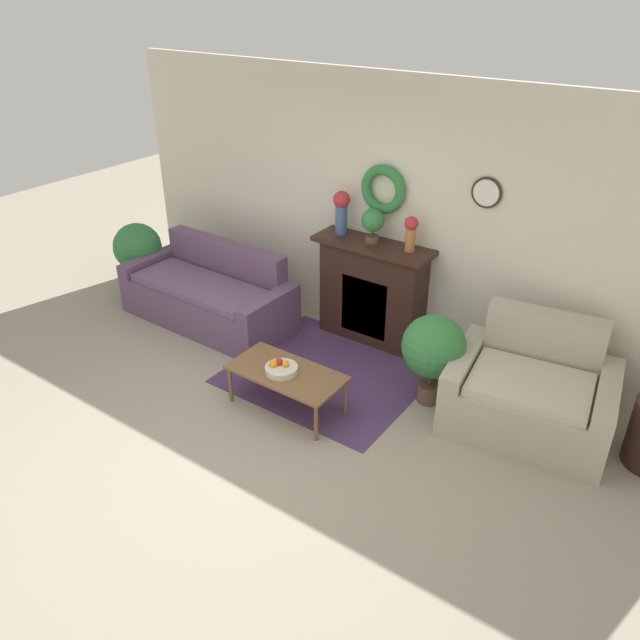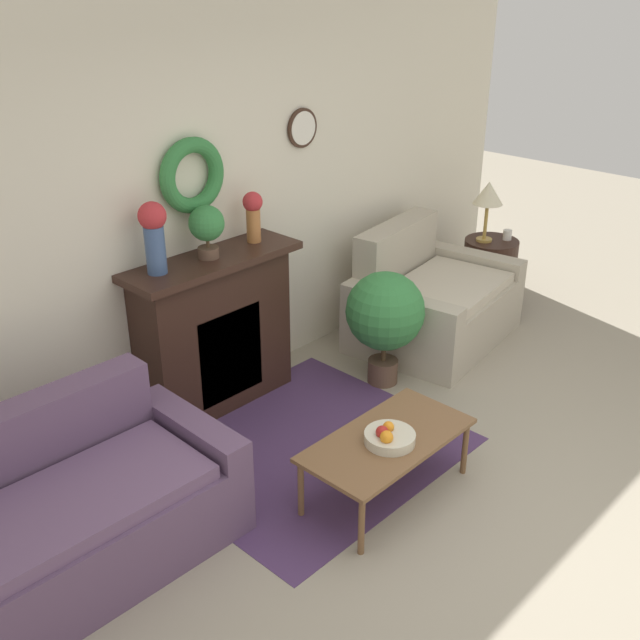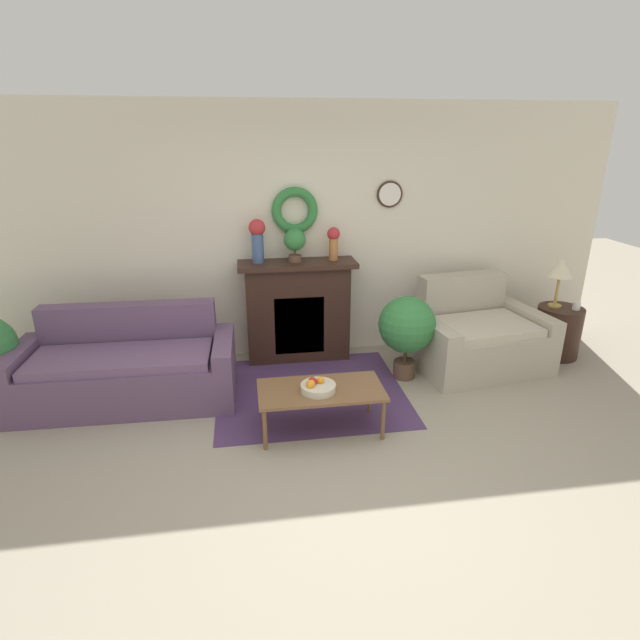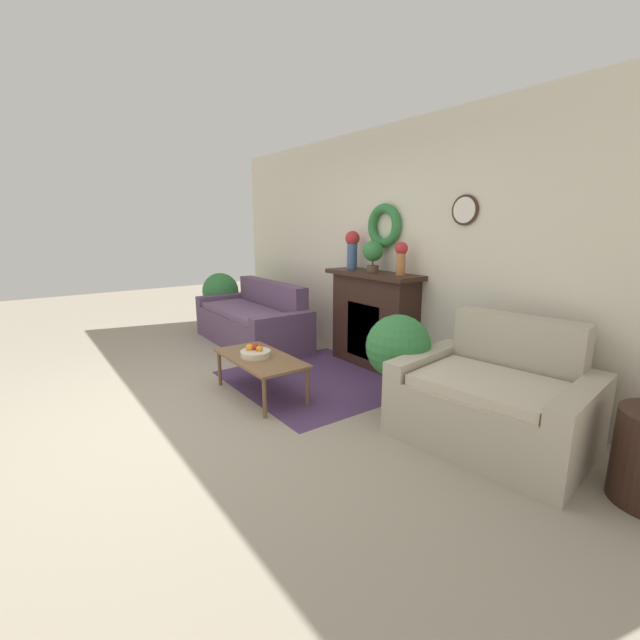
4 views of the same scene
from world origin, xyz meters
name	(u,v)px [view 4 (image 4 of 4)]	position (x,y,z in m)	size (l,w,h in m)	color
ground_plane	(187,419)	(0.00, 0.00, 0.00)	(16.00, 16.00, 0.00)	#9E937F
floor_rug	(317,380)	(-0.11, 1.45, 0.00)	(1.80, 1.63, 0.01)	#4C335B
wall_back	(397,250)	(0.00, 2.48, 1.36)	(6.80, 0.16, 2.70)	beige
fireplace	(373,319)	(-0.13, 2.28, 0.56)	(1.25, 0.41, 1.11)	#331E16
couch_left	(253,322)	(-1.82, 1.58, 0.30)	(1.99, 0.88, 0.85)	#604766
loveseat_right	(495,400)	(1.73, 1.81, 0.32)	(1.46, 1.17, 0.93)	#B2A893
coffee_table	(260,360)	(-0.11, 0.78, 0.35)	(1.04, 0.53, 0.39)	brown
fruit_bowl	(255,353)	(-0.14, 0.75, 0.43)	(0.29, 0.29, 0.12)	beige
vase_on_mantel_left	(352,247)	(-0.54, 2.28, 1.37)	(0.17, 0.17, 0.45)	#3D5684
vase_on_mantel_right	(401,256)	(0.26, 2.28, 1.31)	(0.14, 0.14, 0.35)	#AD6B38
potted_plant_on_mantel	(373,253)	(-0.15, 2.26, 1.32)	(0.23, 0.23, 0.35)	brown
potted_plant_floor_by_couch	(221,293)	(-3.03, 1.63, 0.56)	(0.57, 0.57, 0.87)	brown
potted_plant_floor_by_loveseat	(398,349)	(0.89, 1.62, 0.56)	(0.57, 0.57, 0.87)	brown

